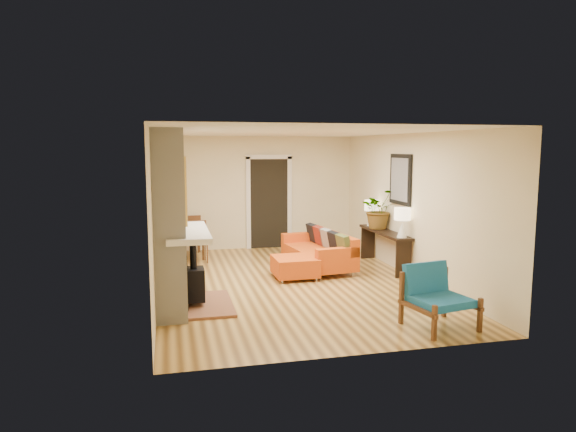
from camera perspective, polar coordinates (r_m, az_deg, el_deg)
name	(u,v)px	position (r m, az deg, el deg)	size (l,w,h in m)	color
room_shell	(289,197)	(11.49, 0.16, 2.10)	(6.50, 6.50, 6.50)	tan
fireplace	(172,225)	(7.58, -12.77, -0.95)	(1.09, 1.68, 2.60)	white
sofa	(321,250)	(10.13, 3.71, -3.83)	(1.07, 2.03, 0.76)	silver
ottoman	(295,266)	(9.31, 0.78, -5.57)	(0.77, 0.77, 0.38)	silver
blue_chair	(435,293)	(7.11, 15.99, -8.22)	(0.91, 0.89, 0.82)	brown
dining_table	(192,231)	(11.23, -10.67, -1.70)	(0.73, 1.58, 0.84)	brown
console_table	(385,238)	(10.24, 10.69, -2.45)	(0.34, 1.85, 0.72)	black
lamp_near	(402,219)	(9.49, 12.59, -0.33)	(0.30, 0.30, 0.54)	white
lamp_far	(372,210)	(10.80, 9.27, 0.70)	(0.30, 0.30, 0.54)	white
houseplant	(379,209)	(10.43, 10.04, 0.78)	(0.72, 0.62, 0.80)	#1E5919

